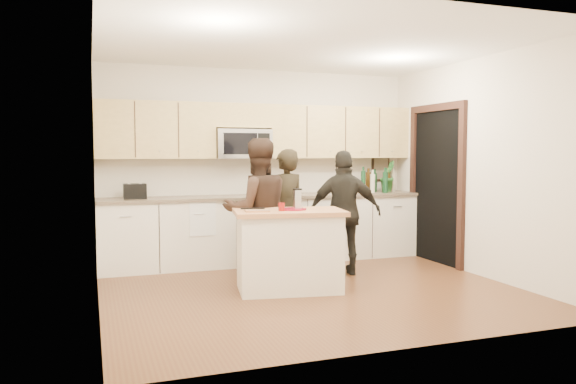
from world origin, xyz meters
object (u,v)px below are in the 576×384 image
object	(u,v)px
woman_left	(285,211)
woman_right	(345,213)
island	(289,250)
woman_center	(257,210)
toaster	(135,191)

from	to	relation	value
woman_left	woman_right	world-z (taller)	woman_left
woman_left	woman_right	bearing A→B (deg)	131.14
island	woman_left	world-z (taller)	woman_left
woman_left	woman_right	size ratio (longest dim) A/B	1.01
island	woman_center	xyz separation A→B (m)	(-0.20, 0.55, 0.40)
toaster	woman_center	distance (m)	1.71
woman_right	island	bearing A→B (deg)	47.47
island	woman_center	size ratio (longest dim) A/B	0.76
woman_left	woman_center	bearing A→B (deg)	24.42
island	woman_center	distance (m)	0.71
toaster	woman_right	xyz separation A→B (m)	(2.46, -1.06, -0.26)
woman_center	toaster	bearing A→B (deg)	-38.35
island	woman_right	world-z (taller)	woman_right
woman_right	toaster	bearing A→B (deg)	-6.46
toaster	woman_center	size ratio (longest dim) A/B	0.17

